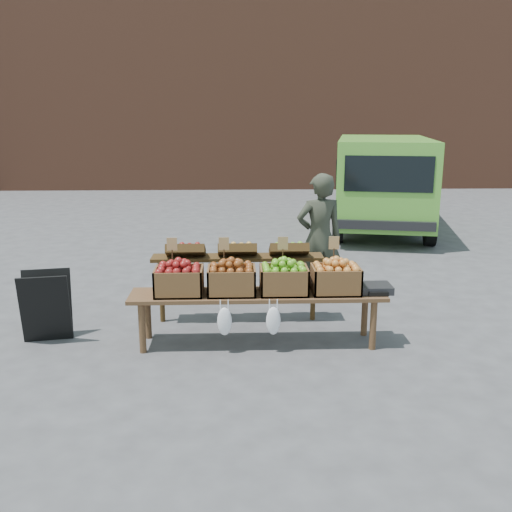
{
  "coord_description": "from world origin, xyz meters",
  "views": [
    {
      "loc": [
        0.21,
        -5.84,
        2.4
      ],
      "look_at": [
        0.44,
        0.41,
        0.85
      ],
      "focal_mm": 40.0,
      "sensor_mm": 36.0,
      "label": 1
    }
  ],
  "objects_px": {
    "vendor": "(319,238)",
    "display_bench": "(258,318)",
    "back_table": "(238,279)",
    "crate_green_apples": "(336,279)",
    "delivery_van": "(382,185)",
    "crate_golden_apples": "(179,281)",
    "crate_red_apples": "(284,280)",
    "weighing_scale": "(375,288)",
    "chalkboard_sign": "(46,306)",
    "crate_russet_pears": "(232,281)"
  },
  "relations": [
    {
      "from": "weighing_scale",
      "to": "delivery_van",
      "type": "bearing_deg",
      "value": 75.26
    },
    {
      "from": "delivery_van",
      "to": "vendor",
      "type": "bearing_deg",
      "value": -101.63
    },
    {
      "from": "delivery_van",
      "to": "crate_green_apples",
      "type": "distance_m",
      "value": 6.48
    },
    {
      "from": "vendor",
      "to": "back_table",
      "type": "xyz_separation_m",
      "value": [
        -1.07,
        -0.76,
        -0.32
      ]
    },
    {
      "from": "back_table",
      "to": "display_bench",
      "type": "distance_m",
      "value": 0.79
    },
    {
      "from": "delivery_van",
      "to": "crate_golden_apples",
      "type": "bearing_deg",
      "value": -109.36
    },
    {
      "from": "crate_red_apples",
      "to": "weighing_scale",
      "type": "relative_size",
      "value": 1.47
    },
    {
      "from": "delivery_van",
      "to": "crate_russet_pears",
      "type": "relative_size",
      "value": 8.67
    },
    {
      "from": "display_bench",
      "to": "crate_green_apples",
      "type": "height_order",
      "value": "crate_green_apples"
    },
    {
      "from": "crate_red_apples",
      "to": "weighing_scale",
      "type": "bearing_deg",
      "value": 0.0
    },
    {
      "from": "display_bench",
      "to": "vendor",
      "type": "bearing_deg",
      "value": 59.83
    },
    {
      "from": "display_bench",
      "to": "crate_red_apples",
      "type": "relative_size",
      "value": 5.4
    },
    {
      "from": "crate_golden_apples",
      "to": "crate_red_apples",
      "type": "height_order",
      "value": "same"
    },
    {
      "from": "crate_russet_pears",
      "to": "crate_red_apples",
      "type": "height_order",
      "value": "same"
    },
    {
      "from": "vendor",
      "to": "weighing_scale",
      "type": "xyz_separation_m",
      "value": [
        0.39,
        -1.48,
        -0.23
      ]
    },
    {
      "from": "chalkboard_sign",
      "to": "weighing_scale",
      "type": "distance_m",
      "value": 3.55
    },
    {
      "from": "crate_russet_pears",
      "to": "crate_red_apples",
      "type": "distance_m",
      "value": 0.55
    },
    {
      "from": "vendor",
      "to": "chalkboard_sign",
      "type": "height_order",
      "value": "vendor"
    },
    {
      "from": "crate_green_apples",
      "to": "weighing_scale",
      "type": "distance_m",
      "value": 0.44
    },
    {
      "from": "chalkboard_sign",
      "to": "back_table",
      "type": "bearing_deg",
      "value": 4.5
    },
    {
      "from": "delivery_van",
      "to": "chalkboard_sign",
      "type": "height_order",
      "value": "delivery_van"
    },
    {
      "from": "display_bench",
      "to": "crate_red_apples",
      "type": "distance_m",
      "value": 0.51
    },
    {
      "from": "crate_red_apples",
      "to": "crate_green_apples",
      "type": "height_order",
      "value": "same"
    },
    {
      "from": "vendor",
      "to": "chalkboard_sign",
      "type": "distance_m",
      "value": 3.44
    },
    {
      "from": "delivery_van",
      "to": "display_bench",
      "type": "distance_m",
      "value": 6.82
    },
    {
      "from": "crate_red_apples",
      "to": "weighing_scale",
      "type": "xyz_separation_m",
      "value": [
        0.97,
        0.0,
        -0.1
      ]
    },
    {
      "from": "weighing_scale",
      "to": "display_bench",
      "type": "bearing_deg",
      "value": 180.0
    },
    {
      "from": "crate_red_apples",
      "to": "crate_golden_apples",
      "type": "bearing_deg",
      "value": 180.0
    },
    {
      "from": "delivery_van",
      "to": "crate_red_apples",
      "type": "relative_size",
      "value": 8.67
    },
    {
      "from": "crate_golden_apples",
      "to": "weighing_scale",
      "type": "height_order",
      "value": "crate_golden_apples"
    },
    {
      "from": "crate_green_apples",
      "to": "delivery_van",
      "type": "bearing_deg",
      "value": 71.62
    },
    {
      "from": "crate_golden_apples",
      "to": "delivery_van",
      "type": "bearing_deg",
      "value": 59.01
    },
    {
      "from": "vendor",
      "to": "display_bench",
      "type": "distance_m",
      "value": 1.81
    },
    {
      "from": "crate_green_apples",
      "to": "weighing_scale",
      "type": "height_order",
      "value": "crate_green_apples"
    },
    {
      "from": "back_table",
      "to": "crate_golden_apples",
      "type": "distance_m",
      "value": 0.97
    },
    {
      "from": "crate_red_apples",
      "to": "crate_green_apples",
      "type": "distance_m",
      "value": 0.55
    },
    {
      "from": "crate_golden_apples",
      "to": "weighing_scale",
      "type": "bearing_deg",
      "value": 0.0
    },
    {
      "from": "crate_golden_apples",
      "to": "crate_red_apples",
      "type": "bearing_deg",
      "value": 0.0
    },
    {
      "from": "back_table",
      "to": "chalkboard_sign",
      "type": "bearing_deg",
      "value": -165.53
    },
    {
      "from": "delivery_van",
      "to": "display_bench",
      "type": "bearing_deg",
      "value": -103.38
    },
    {
      "from": "back_table",
      "to": "weighing_scale",
      "type": "bearing_deg",
      "value": -26.27
    },
    {
      "from": "delivery_van",
      "to": "vendor",
      "type": "xyz_separation_m",
      "value": [
        -2.0,
        -4.66,
        -0.13
      ]
    },
    {
      "from": "delivery_van",
      "to": "crate_red_apples",
      "type": "distance_m",
      "value": 6.68
    },
    {
      "from": "delivery_van",
      "to": "crate_green_apples",
      "type": "height_order",
      "value": "delivery_van"
    },
    {
      "from": "delivery_van",
      "to": "weighing_scale",
      "type": "bearing_deg",
      "value": -93.11
    },
    {
      "from": "vendor",
      "to": "crate_red_apples",
      "type": "distance_m",
      "value": 1.6
    },
    {
      "from": "crate_red_apples",
      "to": "crate_green_apples",
      "type": "bearing_deg",
      "value": 0.0
    },
    {
      "from": "crate_golden_apples",
      "to": "crate_russet_pears",
      "type": "distance_m",
      "value": 0.55
    },
    {
      "from": "back_table",
      "to": "crate_green_apples",
      "type": "height_order",
      "value": "back_table"
    },
    {
      "from": "back_table",
      "to": "crate_green_apples",
      "type": "relative_size",
      "value": 4.2
    }
  ]
}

